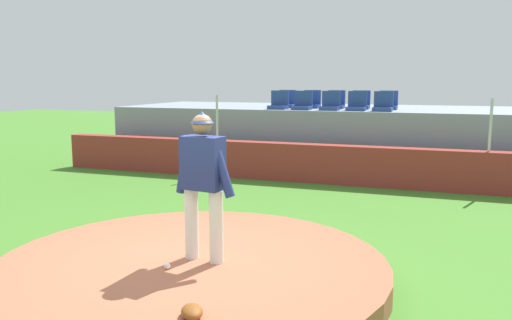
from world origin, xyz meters
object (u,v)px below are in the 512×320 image
(pitcher, at_px, (203,175))
(stadium_chair_0, at_px, (279,103))
(fielding_glove, at_px, (192,312))
(stadium_chair_6, at_px, (312,102))
(stadium_chair_5, at_px, (287,102))
(stadium_chair_7, at_px, (336,103))
(stadium_chair_3, at_px, (357,105))
(stadium_chair_9, at_px, (388,104))
(stadium_chair_1, at_px, (302,104))
(baseball, at_px, (167,266))
(stadium_chair_2, at_px, (330,104))
(stadium_chair_8, at_px, (361,103))
(stadium_chair_4, at_px, (383,105))

(pitcher, xyz_separation_m, stadium_chair_0, (-1.54, 7.96, 0.51))
(stadium_chair_0, bearing_deg, fielding_glove, 102.60)
(stadium_chair_6, bearing_deg, stadium_chair_5, -0.40)
(stadium_chair_0, xyz_separation_m, stadium_chair_7, (1.38, 0.90, 0.00))
(stadium_chair_3, xyz_separation_m, stadium_chair_9, (0.71, 0.86, 0.00))
(fielding_glove, height_order, stadium_chair_1, stadium_chair_1)
(stadium_chair_5, distance_m, stadium_chair_9, 2.84)
(stadium_chair_7, bearing_deg, stadium_chair_9, 178.42)
(stadium_chair_5, distance_m, stadium_chair_7, 1.41)
(baseball, bearing_deg, fielding_glove, -50.67)
(stadium_chair_5, bearing_deg, stadium_chair_2, 148.68)
(pitcher, xyz_separation_m, stadium_chair_8, (0.54, 8.83, 0.51))
(baseball, xyz_separation_m, stadium_chair_4, (1.50, 8.35, 1.52))
(stadium_chair_8, height_order, stadium_chair_9, same)
(stadium_chair_6, height_order, stadium_chair_9, same)
(stadium_chair_0, bearing_deg, stadium_chair_4, 179.14)
(stadium_chair_9, bearing_deg, baseball, 80.57)
(stadium_chair_5, bearing_deg, baseball, 98.01)
(stadium_chair_8, bearing_deg, stadium_chair_6, 0.84)
(stadium_chair_2, xyz_separation_m, stadium_chair_7, (-0.04, 0.93, 0.00))
(stadium_chair_2, relative_size, stadium_chair_8, 1.00)
(stadium_chair_8, bearing_deg, fielding_glove, 90.16)
(stadium_chair_7, distance_m, stadium_chair_8, 0.69)
(baseball, bearing_deg, stadium_chair_4, 79.83)
(stadium_chair_2, height_order, stadium_chair_3, same)
(pitcher, bearing_deg, baseball, -113.76)
(stadium_chair_0, distance_m, stadium_chair_3, 2.10)
(stadium_chair_5, distance_m, stadium_chair_6, 0.73)
(pitcher, xyz_separation_m, fielding_glove, (0.56, -1.45, -1.00))
(stadium_chair_4, height_order, stadium_chair_7, same)
(stadium_chair_4, bearing_deg, fielding_glove, 85.94)
(stadium_chair_1, height_order, stadium_chair_4, same)
(baseball, relative_size, stadium_chair_9, 0.15)
(stadium_chair_0, height_order, stadium_chair_7, same)
(stadium_chair_2, xyz_separation_m, stadium_chair_8, (0.65, 0.90, 0.00))
(stadium_chair_0, xyz_separation_m, stadium_chair_4, (2.77, -0.04, 0.00))
(stadium_chair_1, distance_m, stadium_chair_6, 0.90)
(stadium_chair_0, xyz_separation_m, stadium_chair_6, (0.70, 0.85, 0.00))
(pitcher, bearing_deg, stadium_chair_0, 109.08)
(stadium_chair_0, xyz_separation_m, stadium_chair_9, (2.81, 0.86, 0.00))
(baseball, distance_m, stadium_chair_4, 8.61)
(stadium_chair_8, distance_m, stadium_chair_9, 0.73)
(stadium_chair_7, bearing_deg, stadium_chair_2, 92.44)
(stadium_chair_0, xyz_separation_m, stadium_chair_3, (2.10, -0.00, 0.00))
(stadium_chair_8, bearing_deg, stadium_chair_5, 0.41)
(stadium_chair_7, bearing_deg, pitcher, 91.02)
(stadium_chair_8, bearing_deg, stadium_chair_1, 33.19)
(stadium_chair_9, bearing_deg, stadium_chair_2, 32.61)
(stadium_chair_2, bearing_deg, stadium_chair_0, -1.04)
(stadium_chair_0, bearing_deg, stadium_chair_9, -162.93)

